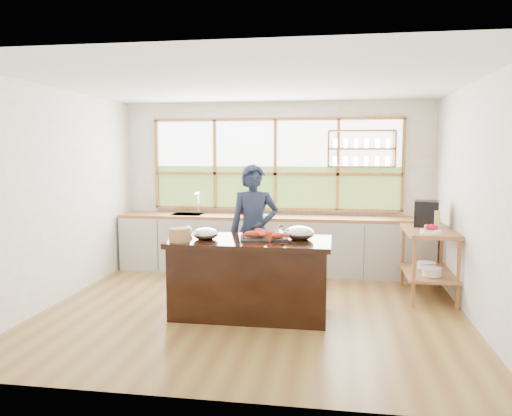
% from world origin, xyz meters
% --- Properties ---
extents(ground_plane, '(5.00, 5.00, 0.00)m').
position_xyz_m(ground_plane, '(0.00, 0.00, 0.00)').
color(ground_plane, olive).
extents(room_shell, '(5.02, 4.52, 2.71)m').
position_xyz_m(room_shell, '(0.02, 0.51, 1.75)').
color(room_shell, white).
rests_on(room_shell, ground_plane).
extents(back_counter, '(4.90, 0.63, 0.90)m').
position_xyz_m(back_counter, '(-0.02, 1.94, 0.45)').
color(back_counter, '#B5B1AA').
rests_on(back_counter, ground_plane).
extents(right_shelf_unit, '(0.62, 1.10, 0.90)m').
position_xyz_m(right_shelf_unit, '(2.19, 0.89, 0.60)').
color(right_shelf_unit, '#A06937').
rests_on(right_shelf_unit, ground_plane).
extents(island, '(1.85, 0.90, 0.90)m').
position_xyz_m(island, '(0.00, -0.20, 0.45)').
color(island, black).
rests_on(island, ground_plane).
extents(cook, '(0.70, 0.53, 1.75)m').
position_xyz_m(cook, '(-0.07, 0.51, 0.87)').
color(cook, '#1A2237').
rests_on(cook, ground_plane).
extents(potted_plant, '(0.17, 0.14, 0.28)m').
position_xyz_m(potted_plant, '(-0.50, 2.00, 1.04)').
color(potted_plant, slate).
rests_on(potted_plant, back_counter).
extents(cutting_board, '(0.46, 0.38, 0.01)m').
position_xyz_m(cutting_board, '(-0.18, 1.94, 0.91)').
color(cutting_board, green).
rests_on(cutting_board, back_counter).
extents(espresso_machine, '(0.37, 0.39, 0.35)m').
position_xyz_m(espresso_machine, '(2.19, 1.16, 1.07)').
color(espresso_machine, black).
rests_on(espresso_machine, right_shelf_unit).
extents(wine_bottle, '(0.08, 0.08, 0.27)m').
position_xyz_m(wine_bottle, '(2.24, 0.72, 1.03)').
color(wine_bottle, '#B3B751').
rests_on(wine_bottle, right_shelf_unit).
extents(fruit_bowl, '(0.25, 0.25, 0.11)m').
position_xyz_m(fruit_bowl, '(2.14, 0.56, 0.94)').
color(fruit_bowl, white).
rests_on(fruit_bowl, right_shelf_unit).
extents(slate_board, '(0.62, 0.50, 0.02)m').
position_xyz_m(slate_board, '(0.15, -0.15, 0.91)').
color(slate_board, black).
rests_on(slate_board, island).
extents(lobster_pile, '(0.52, 0.44, 0.08)m').
position_xyz_m(lobster_pile, '(0.17, -0.15, 0.96)').
color(lobster_pile, red).
rests_on(lobster_pile, slate_board).
extents(mixing_bowl_left, '(0.30, 0.30, 0.14)m').
position_xyz_m(mixing_bowl_left, '(-0.52, -0.27, 0.96)').
color(mixing_bowl_left, silver).
rests_on(mixing_bowl_left, island).
extents(mixing_bowl_right, '(0.34, 0.34, 0.16)m').
position_xyz_m(mixing_bowl_right, '(0.56, -0.11, 0.97)').
color(mixing_bowl_right, silver).
rests_on(mixing_bowl_right, island).
extents(wine_glass, '(0.08, 0.08, 0.22)m').
position_xyz_m(wine_glass, '(0.39, -0.47, 1.06)').
color(wine_glass, silver).
rests_on(wine_glass, island).
extents(wicker_basket, '(0.24, 0.24, 0.15)m').
position_xyz_m(wicker_basket, '(-0.77, -0.46, 0.98)').
color(wicker_basket, '#A97947').
rests_on(wicker_basket, island).
extents(parchment_roll, '(0.18, 0.31, 0.08)m').
position_xyz_m(parchment_roll, '(-0.83, 0.09, 0.94)').
color(parchment_roll, white).
rests_on(parchment_roll, island).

